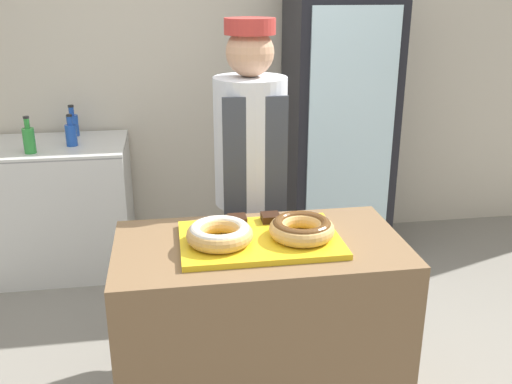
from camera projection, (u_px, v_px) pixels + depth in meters
name	position (u px, v px, depth m)	size (l,w,h in m)	color
wall_back	(212.00, 62.00, 4.11)	(8.00, 0.06, 2.70)	beige
display_counter	(260.00, 337.00, 2.44)	(1.17, 0.63, 0.90)	brown
serving_tray	(260.00, 240.00, 2.29)	(0.64, 0.43, 0.02)	yellow
donut_light_glaze	(220.00, 233.00, 2.22)	(0.26, 0.26, 0.08)	tan
donut_chocolate_glaze	(302.00, 228.00, 2.27)	(0.26, 0.26, 0.08)	tan
brownie_back_left	(237.00, 220.00, 2.41)	(0.08, 0.08, 0.03)	black
brownie_back_right	(270.00, 218.00, 2.43)	(0.08, 0.08, 0.03)	black
baker_person	(251.00, 186.00, 2.85)	(0.35, 0.35, 1.73)	#4C4C51
beverage_fridge	(338.00, 124.00, 4.00)	(0.70, 0.60, 1.91)	black
chest_freezer	(63.00, 206.00, 3.89)	(0.91, 0.67, 0.89)	silver
bottle_blue	(73.00, 124.00, 3.93)	(0.08, 0.08, 0.21)	#1E4CB2
bottle_blue_b	(71.00, 134.00, 3.68)	(0.07, 0.07, 0.21)	#1E4CB2
bottle_green	(29.00, 139.00, 3.51)	(0.07, 0.07, 0.23)	#2D8C38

